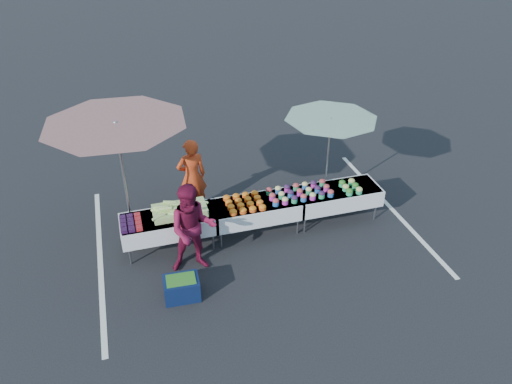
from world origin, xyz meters
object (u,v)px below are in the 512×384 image
object	(u,v)px
table_left	(169,224)
storage_bin	(182,288)
vendor	(192,176)
table_right	(336,196)
customer	(193,229)
umbrella_right	(330,126)
table_center	(256,209)
umbrella_left	(117,134)

from	to	relation	value
table_left	storage_bin	bearing A→B (deg)	-90.50
table_left	vendor	world-z (taller)	vendor
table_right	table_left	bearing A→B (deg)	180.00
table_right	customer	bearing A→B (deg)	-166.93
umbrella_right	storage_bin	bearing A→B (deg)	-148.72
table_center	customer	xyz separation A→B (m)	(-1.43, -0.75, 0.33)
table_center	customer	bearing A→B (deg)	-152.35
table_right	vendor	xyz separation A→B (m)	(-2.90, 1.19, 0.29)
table_center	storage_bin	bearing A→B (deg)	-140.98
umbrella_left	umbrella_right	bearing A→B (deg)	5.00
customer	storage_bin	size ratio (longest dim) A/B	2.81
umbrella_right	vendor	bearing A→B (deg)	172.31
table_right	storage_bin	bearing A→B (deg)	-157.87
storage_bin	table_center	bearing A→B (deg)	42.24
table_left	vendor	bearing A→B (deg)	59.38
vendor	umbrella_left	world-z (taller)	umbrella_left
customer	storage_bin	world-z (taller)	customer
table_left	customer	bearing A→B (deg)	-63.86
table_center	vendor	world-z (taller)	vendor
table_left	table_right	bearing A→B (deg)	0.00
table_center	umbrella_right	world-z (taller)	umbrella_right
table_left	umbrella_left	size ratio (longest dim) A/B	0.56
umbrella_left	storage_bin	xyz separation A→B (m)	(0.69, -1.87, -2.24)
umbrella_left	storage_bin	bearing A→B (deg)	-69.82
table_center	umbrella_left	world-z (taller)	umbrella_left
vendor	storage_bin	world-z (taller)	vendor
table_left	umbrella_left	xyz separation A→B (m)	(-0.70, 0.40, 1.86)
vendor	storage_bin	distance (m)	2.83
table_left	storage_bin	xyz separation A→B (m)	(-0.01, -1.47, -0.37)
umbrella_left	umbrella_right	world-z (taller)	umbrella_left
umbrella_left	storage_bin	distance (m)	2.99
umbrella_left	customer	bearing A→B (deg)	-47.11
vendor	table_left	bearing A→B (deg)	53.62
table_center	storage_bin	size ratio (longest dim) A/B	2.87
customer	umbrella_left	bearing A→B (deg)	139.21
customer	table_center	bearing A→B (deg)	33.97
table_left	vendor	size ratio (longest dim) A/B	1.06
table_left	umbrella_right	distance (m)	3.99
table_right	umbrella_left	size ratio (longest dim) A/B	0.56
customer	storage_bin	bearing A→B (deg)	-111.59
umbrella_right	table_left	bearing A→B (deg)	-168.01
vendor	umbrella_right	size ratio (longest dim) A/B	0.75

